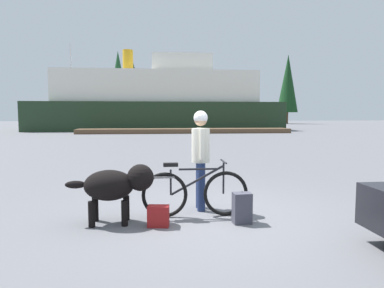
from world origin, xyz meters
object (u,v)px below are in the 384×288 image
(bicycle, at_px, (195,193))
(backpack, at_px, (242,208))
(dog, at_px, (116,185))
(handbag_pannier, at_px, (158,216))
(sailboat_moored, at_px, (73,124))
(ferry_boat, at_px, (158,102))
(person_cyclist, at_px, (201,150))

(bicycle, xyz_separation_m, backpack, (0.70, -0.41, -0.16))
(backpack, bearing_deg, dog, 174.07)
(dog, height_order, handbag_pannier, dog)
(backpack, relative_size, sailboat_moored, 0.05)
(backpack, bearing_deg, sailboat_moored, 107.06)
(dog, distance_m, ferry_boat, 32.48)
(dog, relative_size, sailboat_moored, 0.14)
(backpack, relative_size, ferry_boat, 0.02)
(person_cyclist, bearing_deg, backpack, -57.14)
(handbag_pannier, relative_size, sailboat_moored, 0.03)
(dog, relative_size, backpack, 2.82)
(bicycle, distance_m, dog, 1.28)
(person_cyclist, distance_m, backpack, 1.30)
(sailboat_moored, bearing_deg, person_cyclist, -73.36)
(backpack, distance_m, handbag_pannier, 1.30)
(handbag_pannier, bearing_deg, dog, 160.14)
(backpack, height_order, sailboat_moored, sailboat_moored)
(bicycle, distance_m, handbag_pannier, 0.78)
(bicycle, height_order, dog, bicycle)
(person_cyclist, distance_m, sailboat_moored, 37.22)
(person_cyclist, height_order, backpack, person_cyclist)
(person_cyclist, distance_m, handbag_pannier, 1.47)
(ferry_boat, bearing_deg, backpack, -88.04)
(bicycle, bearing_deg, dog, -170.51)
(person_cyclist, relative_size, dog, 1.30)
(backpack, xyz_separation_m, sailboat_moored, (-11.20, 36.50, 0.28))
(bicycle, xyz_separation_m, person_cyclist, (0.15, 0.43, 0.66))
(backpack, xyz_separation_m, handbag_pannier, (-1.30, -0.03, -0.08))
(dog, bearing_deg, handbag_pannier, -19.86)
(dog, relative_size, handbag_pannier, 4.23)
(sailboat_moored, bearing_deg, backpack, -72.94)
(sailboat_moored, bearing_deg, bicycle, -73.77)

